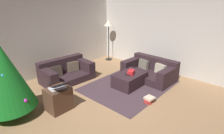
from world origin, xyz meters
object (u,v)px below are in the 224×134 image
Objects in this scene: tv_remote at (128,75)px; christmas_tree at (5,76)px; ottoman at (130,79)px; couch_left at (66,72)px; book_stack at (149,100)px; gift_box at (131,72)px; couch_right at (150,71)px; laptop at (58,87)px; corner_lamp at (109,26)px; side_table at (59,99)px.

christmas_tree reaches higher than tv_remote.
couch_left is at bearing 120.67° from ottoman.
book_stack is at bearing -114.87° from ottoman.
gift_box is 3.12m from christmas_tree.
couch_right is at bearing -17.16° from christmas_tree.
christmas_tree is (-3.80, 1.17, 0.69)m from couch_right.
couch_right is 3.43× the size of laptop.
corner_lamp is at bearing 14.42° from christmas_tree.
gift_box is at bearing 122.89° from couch_left.
couch_left reaches higher than couch_right.
christmas_tree is at bearing 142.24° from laptop.
corner_lamp is (4.28, 1.10, 0.46)m from christmas_tree.
ottoman is 3.39× the size of book_stack.
couch_right is (1.92, -1.88, -0.02)m from couch_left.
book_stack is at bearing -38.25° from christmas_tree.
ottoman reaches higher than book_stack.
laptop is 1.65× the size of book_stack.
corner_lamp is at bearing 57.25° from gift_box.
ottoman is at bearing -12.51° from side_table.
couch_left is 6.40× the size of gift_box.
christmas_tree reaches higher than gift_box.
side_table is 1.91× the size of book_stack.
tv_remote is at bearing -20.99° from christmas_tree.
ottoman is 3.17m from christmas_tree.
couch_left reaches higher than side_table.
gift_box is (-0.92, 0.10, 0.19)m from couch_right.
ottoman is 0.59× the size of corner_lamp.
couch_right is 4.04m from christmas_tree.
laptop is at bearing 81.88° from couch_right.
couch_right is 2.97× the size of side_table.
laptop is at bearing -153.62° from corner_lamp.
tv_remote is at bearing 120.13° from couch_left.
tv_remote is at bearing 71.98° from book_stack.
side_table reaches higher than book_stack.
couch_left is at bearing 119.41° from gift_box.
gift_box is at bearing -12.27° from laptop.
tv_remote reaches higher than book_stack.
book_stack is (1.66, -1.39, -0.20)m from side_table.
couch_left is at bearing 49.87° from side_table.
gift_box is 0.86× the size of book_stack.
side_table is 1.16× the size of laptop.
couch_right is 3.05m from side_table.
laptop reaches higher than couch_right.
ottoman is at bearing -19.43° from christmas_tree.
christmas_tree is 1.20m from side_table.
christmas_tree reaches higher than ottoman.
ottoman is 2.18m from laptop.
corner_lamp reaches higher than laptop.
christmas_tree is 1.07m from laptop.
tv_remote is 2.02m from laptop.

